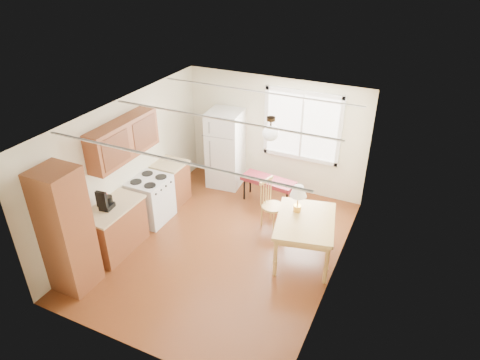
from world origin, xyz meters
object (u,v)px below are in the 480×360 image
Objects in this scene: refrigerator at (225,149)px; chair at (269,200)px; dining_table at (305,225)px; bench at (268,181)px.

refrigerator is 1.80× the size of chair.
dining_table is (2.41, -1.78, -0.17)m from refrigerator.
dining_table is at bearing -42.21° from refrigerator.
refrigerator is 1.26m from bench.
chair reaches higher than dining_table.
refrigerator reaches higher than dining_table.
refrigerator is at bearing 159.69° from chair.
bench is 1.23× the size of chair.
bench is 0.81× the size of dining_table.
refrigerator is at bearing 171.90° from bench.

